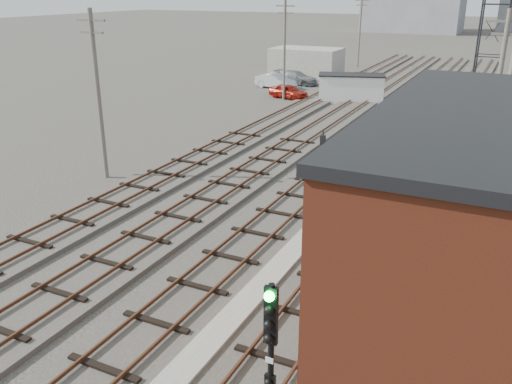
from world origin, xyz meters
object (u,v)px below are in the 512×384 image
Objects in this scene: car_grey at (296,78)px; switch_stand at (323,143)px; car_silver at (276,81)px; signal_mast at (270,359)px; site_trailer at (351,88)px; car_red at (288,91)px.

switch_stand is at bearing -147.65° from car_grey.
switch_stand is 23.75m from car_silver.
site_trailer is (-10.25, 40.35, -1.40)m from signal_mast.
site_trailer is at bearing 104.25° from signal_mast.
car_grey is (-11.40, 23.56, 0.09)m from switch_stand.
site_trailer reaches higher than switch_stand.
car_silver is at bearing 170.78° from car_grey.
car_red is (-5.76, -1.14, -0.60)m from site_trailer.
car_red is at bearing 112.21° from signal_mast.
signal_mast reaches higher than car_silver.
signal_mast is at bearing -141.35° from car_silver.
car_silver is at bearing 51.08° from car_red.
car_red is (-9.01, 15.80, 0.04)m from switch_stand.
car_red is at bearing -156.34° from car_grey.
site_trailer is 5.90m from car_red.
switch_stand is at bearing -133.94° from car_silver.
car_silver is (-9.07, 3.36, -0.51)m from site_trailer.
switch_stand is 17.26m from site_trailer.
site_trailer reaches higher than car_red.
signal_mast reaches higher than car_red.
switch_stand is (-7.00, 23.41, -2.03)m from signal_mast.
car_red is at bearing 116.98° from switch_stand.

